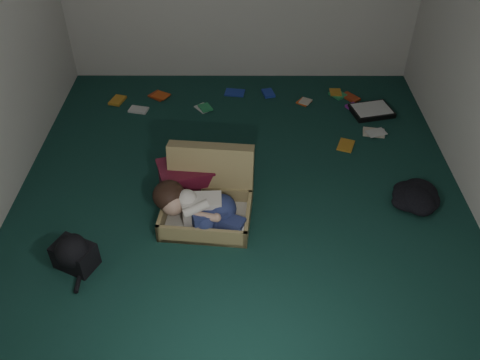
{
  "coord_description": "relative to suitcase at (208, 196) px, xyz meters",
  "views": [
    {
      "loc": [
        0.01,
        -3.33,
        3.04
      ],
      "look_at": [
        0.0,
        -0.15,
        0.35
      ],
      "focal_mm": 38.0,
      "sensor_mm": 36.0,
      "label": 1
    }
  ],
  "objects": [
    {
      "name": "wall_front",
      "position": [
        0.27,
        -2.11,
        1.14
      ],
      "size": [
        4.5,
        0.0,
        4.5
      ],
      "primitive_type": "plane",
      "rotation": [
        -1.57,
        0.0,
        0.0
      ],
      "color": "silver",
      "rests_on": "ground"
    },
    {
      "name": "backpack",
      "position": [
        -0.99,
        -0.61,
        -0.05
      ],
      "size": [
        0.48,
        0.44,
        0.23
      ],
      "primitive_type": null,
      "rotation": [
        0.0,
        0.0,
        -0.45
      ],
      "color": "black",
      "rests_on": "floor"
    },
    {
      "name": "clothing_pile",
      "position": [
        1.78,
        0.16,
        -0.09
      ],
      "size": [
        0.55,
        0.49,
        0.14
      ],
      "primitive_type": null,
      "rotation": [
        0.0,
        0.0,
        -0.33
      ],
      "color": "black",
      "rests_on": "floor"
    },
    {
      "name": "person",
      "position": [
        -0.07,
        -0.18,
        0.04
      ],
      "size": [
        0.78,
        0.44,
        0.33
      ],
      "rotation": [
        0.0,
        0.0,
        -0.1
      ],
      "color": "silver",
      "rests_on": "suitcase"
    },
    {
      "name": "maroon_bin",
      "position": [
        -0.21,
        0.22,
        -0.0
      ],
      "size": [
        0.54,
        0.47,
        0.31
      ],
      "rotation": [
        0.0,
        0.0,
        0.3
      ],
      "color": "maroon",
      "rests_on": "floor"
    },
    {
      "name": "floor",
      "position": [
        0.27,
        0.14,
        -0.16
      ],
      "size": [
        4.5,
        4.5,
        0.0
      ],
      "primitive_type": "plane",
      "color": "#153C34",
      "rests_on": "ground"
    },
    {
      "name": "paper_tray",
      "position": [
        1.71,
        1.56,
        -0.13
      ],
      "size": [
        0.49,
        0.41,
        0.06
      ],
      "rotation": [
        0.0,
        0.0,
        0.24
      ],
      "color": "black",
      "rests_on": "floor"
    },
    {
      "name": "suitcase",
      "position": [
        0.0,
        0.0,
        0.0
      ],
      "size": [
        0.8,
        0.78,
        0.54
      ],
      "rotation": [
        0.0,
        0.0,
        -0.1
      ],
      "color": "tan",
      "rests_on": "floor"
    },
    {
      "name": "book_scatter",
      "position": [
        0.54,
        1.68,
        -0.15
      ],
      "size": [
        2.96,
        1.26,
        0.02
      ],
      "color": "orange",
      "rests_on": "floor"
    }
  ]
}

